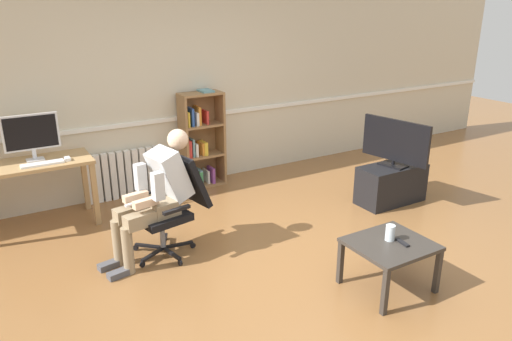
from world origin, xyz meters
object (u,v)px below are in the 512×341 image
person_seated (156,193)px  tv_screen (395,142)px  spare_remote (402,242)px  office_chair (174,201)px  computer_mouse (67,159)px  tv_stand (391,184)px  bookshelf (200,143)px  radiator (125,174)px  keyboard (42,164)px  drinking_glass (390,233)px  imac_monitor (31,134)px  coffee_table (390,249)px  computer_desk (38,173)px

person_seated → tv_screen: 2.93m
spare_remote → office_chair: bearing=139.2°
computer_mouse → tv_stand: size_ratio=0.12×
bookshelf → radiator: (-1.01, 0.10, -0.29)m
office_chair → tv_screen: bearing=74.8°
keyboard → tv_screen: size_ratio=0.48×
computer_mouse → person_seated: bearing=-63.5°
keyboard → drinking_glass: keyboard is taller
spare_remote → radiator: bearing=122.6°
bookshelf → radiator: bearing=174.3°
office_chair → radiator: bearing=170.5°
imac_monitor → coffee_table: imac_monitor is taller
office_chair → person_seated: person_seated is taller
computer_mouse → tv_stand: bearing=-20.9°
imac_monitor → tv_screen: (3.79, -1.53, -0.27)m
tv_screen → bookshelf: bearing=34.1°
bookshelf → drinking_glass: 3.09m
computer_desk → coffee_table: bearing=-49.9°
coffee_table → radiator: bearing=112.8°
radiator → office_chair: 1.64m
bookshelf → person_seated: size_ratio=1.04×
keyboard → bookshelf: 2.04m
coffee_table → computer_desk: bearing=130.1°
tv_stand → spare_remote: size_ratio=5.66×
computer_desk → person_seated: person_seated is taller
keyboard → imac_monitor: bearing=101.1°
imac_monitor → computer_mouse: bearing=-33.7°
computer_desk → tv_stand: 4.08m
bookshelf → office_chair: bearing=-122.7°
computer_mouse → drinking_glass: computer_mouse is taller
computer_mouse → coffee_table: bearing=-52.4°
imac_monitor → coffee_table: 3.80m
computer_desk → tv_screen: tv_screen is taller
office_chair → tv_stand: (2.74, -0.22, -0.29)m
computer_mouse → coffee_table: computer_mouse is taller
bookshelf → tv_screen: bearing=-44.6°
keyboard → tv_stand: 4.00m
person_seated → coffee_table: bearing=33.5°
tv_stand → drinking_glass: drinking_glass is taller
coffee_table → spare_remote: (0.07, -0.06, 0.07)m
tv_screen → tv_stand: bearing=90.0°
radiator → office_chair: size_ratio=0.95×
office_chair → tv_stand: 2.76m
office_chair → spare_remote: 2.16m
computer_mouse → person_seated: (0.57, -1.15, -0.12)m
imac_monitor → spare_remote: 3.88m
office_chair → drinking_glass: (1.34, -1.55, -0.02)m
computer_mouse → keyboard: bearing=-175.5°
office_chair → tv_screen: size_ratio=1.12×
computer_desk → computer_mouse: size_ratio=11.02×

